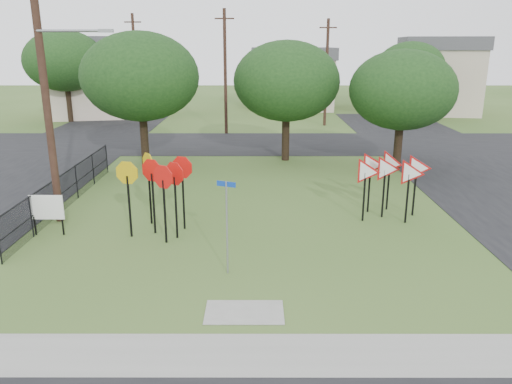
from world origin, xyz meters
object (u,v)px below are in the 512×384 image
at_px(street_name_sign, 227,221).
at_px(yield_sign_cluster, 389,171).
at_px(info_board, 47,209).
at_px(stop_sign_cluster, 158,179).

distance_m(street_name_sign, yield_sign_cluster, 7.90).
xyz_separation_m(street_name_sign, yield_sign_cluster, (6.00, 5.13, 0.21)).
bearing_deg(info_board, street_name_sign, -25.24).
relative_size(street_name_sign, yield_sign_cluster, 0.90).
xyz_separation_m(street_name_sign, info_board, (-6.54, 3.08, -0.65)).
height_order(street_name_sign, stop_sign_cluster, street_name_sign).
bearing_deg(street_name_sign, info_board, 154.76).
height_order(street_name_sign, yield_sign_cluster, street_name_sign).
distance_m(street_name_sign, stop_sign_cluster, 4.16).
bearing_deg(yield_sign_cluster, street_name_sign, -139.46).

